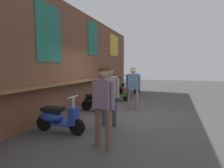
{
  "coord_description": "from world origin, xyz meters",
  "views": [
    {
      "loc": [
        -6.33,
        -1.79,
        1.68
      ],
      "look_at": [
        2.24,
        1.23,
        0.85
      ],
      "focal_mm": 29.41,
      "sensor_mm": 36.0,
      "label": 1
    }
  ],
  "objects_px": {
    "scooter_black": "(96,101)",
    "scooter_teal": "(128,88)",
    "shopper_browsing": "(103,98)",
    "scooter_green": "(116,93)",
    "shopper_with_handbag": "(133,84)",
    "shopper_passing": "(109,90)",
    "scooter_blue": "(57,118)"
  },
  "relations": [
    {
      "from": "scooter_blue",
      "to": "shopper_with_handbag",
      "type": "distance_m",
      "value": 3.43
    },
    {
      "from": "scooter_green",
      "to": "shopper_browsing",
      "type": "xyz_separation_m",
      "value": [
        -5.25,
        -1.46,
        0.66
      ]
    },
    {
      "from": "scooter_green",
      "to": "shopper_with_handbag",
      "type": "relative_size",
      "value": 0.82
    },
    {
      "from": "scooter_blue",
      "to": "scooter_black",
      "type": "distance_m",
      "value": 2.42
    },
    {
      "from": "scooter_green",
      "to": "scooter_teal",
      "type": "bearing_deg",
      "value": 87.27
    },
    {
      "from": "scooter_teal",
      "to": "shopper_browsing",
      "type": "height_order",
      "value": "shopper_browsing"
    },
    {
      "from": "scooter_green",
      "to": "scooter_teal",
      "type": "xyz_separation_m",
      "value": [
        2.47,
        0.0,
        0.0
      ]
    },
    {
      "from": "scooter_black",
      "to": "shopper_browsing",
      "type": "relative_size",
      "value": 0.83
    },
    {
      "from": "shopper_passing",
      "to": "scooter_teal",
      "type": "bearing_deg",
      "value": 179.75
    },
    {
      "from": "scooter_green",
      "to": "scooter_teal",
      "type": "distance_m",
      "value": 2.47
    },
    {
      "from": "shopper_with_handbag",
      "to": "scooter_blue",
      "type": "bearing_deg",
      "value": -41.71
    },
    {
      "from": "shopper_with_handbag",
      "to": "shopper_browsing",
      "type": "xyz_separation_m",
      "value": [
        -3.55,
        -0.2,
        0.01
      ]
    },
    {
      "from": "scooter_blue",
      "to": "scooter_green",
      "type": "height_order",
      "value": "same"
    },
    {
      "from": "shopper_browsing",
      "to": "scooter_black",
      "type": "bearing_deg",
      "value": 44.86
    },
    {
      "from": "scooter_blue",
      "to": "scooter_black",
      "type": "bearing_deg",
      "value": 89.58
    },
    {
      "from": "shopper_with_handbag",
      "to": "scooter_green",
      "type": "bearing_deg",
      "value": -163.18
    },
    {
      "from": "scooter_green",
      "to": "scooter_teal",
      "type": "relative_size",
      "value": 1.0
    },
    {
      "from": "scooter_green",
      "to": "shopper_with_handbag",
      "type": "height_order",
      "value": "shopper_with_handbag"
    },
    {
      "from": "scooter_teal",
      "to": "scooter_blue",
      "type": "bearing_deg",
      "value": -87.45
    },
    {
      "from": "shopper_passing",
      "to": "scooter_blue",
      "type": "bearing_deg",
      "value": -58.26
    },
    {
      "from": "scooter_blue",
      "to": "scooter_green",
      "type": "relative_size",
      "value": 1.0
    },
    {
      "from": "scooter_blue",
      "to": "shopper_with_handbag",
      "type": "xyz_separation_m",
      "value": [
        3.12,
        -1.26,
        0.66
      ]
    },
    {
      "from": "scooter_teal",
      "to": "shopper_with_handbag",
      "type": "height_order",
      "value": "shopper_with_handbag"
    },
    {
      "from": "scooter_teal",
      "to": "scooter_green",
      "type": "bearing_deg",
      "value": -87.45
    },
    {
      "from": "shopper_passing",
      "to": "scooter_black",
      "type": "bearing_deg",
      "value": -154.04
    },
    {
      "from": "scooter_blue",
      "to": "scooter_black",
      "type": "height_order",
      "value": "same"
    },
    {
      "from": "scooter_teal",
      "to": "shopper_browsing",
      "type": "relative_size",
      "value": 0.83
    },
    {
      "from": "scooter_black",
      "to": "scooter_teal",
      "type": "bearing_deg",
      "value": 93.39
    },
    {
      "from": "scooter_teal",
      "to": "scooter_black",
      "type": "bearing_deg",
      "value": -87.45
    },
    {
      "from": "scooter_black",
      "to": "shopper_with_handbag",
      "type": "relative_size",
      "value": 0.82
    },
    {
      "from": "scooter_teal",
      "to": "shopper_with_handbag",
      "type": "bearing_deg",
      "value": -70.62
    },
    {
      "from": "scooter_blue",
      "to": "shopper_passing",
      "type": "height_order",
      "value": "shopper_passing"
    }
  ]
}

